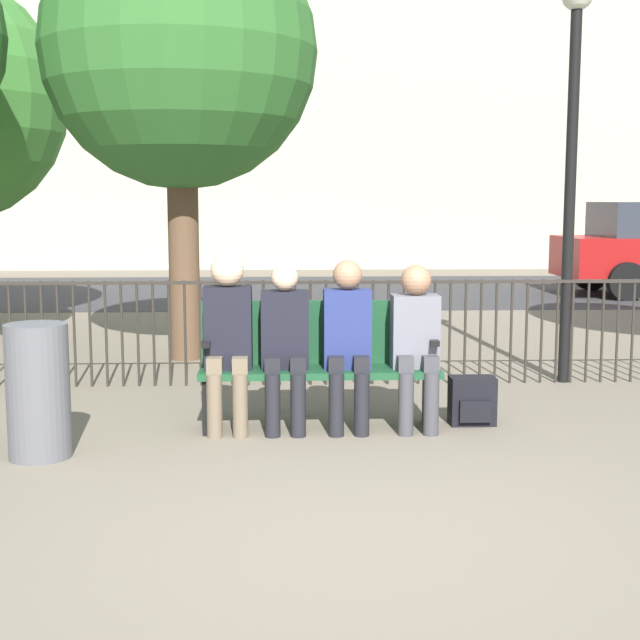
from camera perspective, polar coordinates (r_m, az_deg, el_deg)
ground_plane at (r=4.55m, az=1.15°, el=-13.68°), size 80.00×80.00×0.00m
park_bench at (r=6.54m, az=-0.03°, el=-2.56°), size 1.74×0.45×0.92m
seated_person_0 at (r=6.38m, az=-5.92°, el=-0.71°), size 0.34×0.39×1.29m
seated_person_1 at (r=6.38m, az=-2.26°, el=-1.23°), size 0.34×0.39×1.21m
seated_person_2 at (r=6.39m, az=1.77°, el=-1.02°), size 0.34×0.39×1.23m
seated_person_3 at (r=6.45m, az=6.15°, el=-1.11°), size 0.34×0.39×1.20m
backpack at (r=6.74m, az=9.72°, el=-5.14°), size 0.33×0.25×0.36m
fence_railing at (r=7.98m, az=-0.58°, el=-0.22°), size 9.01×0.03×0.95m
tree_1 at (r=9.45m, az=-8.97°, el=16.54°), size 2.78×2.78×4.53m
lamp_post at (r=8.37m, az=15.87°, el=12.28°), size 0.28×0.28×3.57m
street_surface at (r=16.32m, az=-1.46°, el=1.88°), size 24.00×6.00×0.01m
building_facade at (r=24.77m, az=-1.85°, el=19.69°), size 20.00×6.00×13.60m
trash_bin at (r=6.03m, az=-17.59°, el=-4.36°), size 0.40×0.40×0.87m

